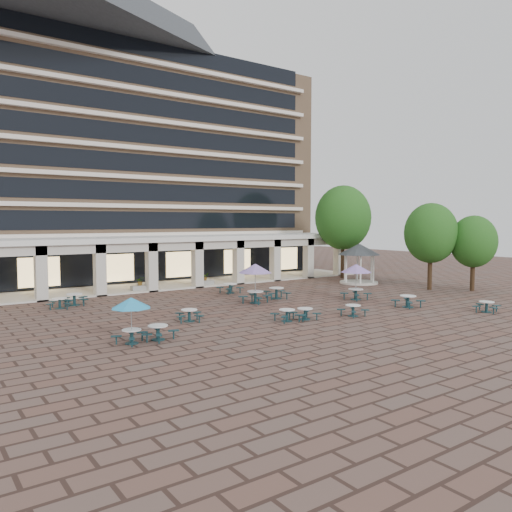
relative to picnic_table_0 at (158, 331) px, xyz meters
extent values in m
plane|color=brown|center=(8.65, 3.33, -0.43)|extent=(120.00, 120.00, 0.00)
cube|color=#A57E5D|center=(8.65, 28.83, 10.57)|extent=(40.00, 15.00, 22.00)
cube|color=beige|center=(8.65, 21.08, 4.07)|extent=(36.80, 0.50, 0.35)
cube|color=black|center=(8.65, 21.31, 5.37)|extent=(35.20, 0.05, 1.60)
cube|color=beige|center=(8.65, 21.08, 6.67)|extent=(36.80, 0.50, 0.35)
cube|color=black|center=(8.65, 21.31, 7.97)|extent=(35.20, 0.05, 1.60)
cube|color=beige|center=(8.65, 21.08, 9.27)|extent=(36.80, 0.50, 0.35)
cube|color=black|center=(8.65, 21.31, 10.57)|extent=(35.20, 0.05, 1.60)
cube|color=beige|center=(8.65, 21.08, 11.87)|extent=(36.80, 0.50, 0.35)
cube|color=black|center=(8.65, 21.31, 13.17)|extent=(35.20, 0.05, 1.60)
cube|color=beige|center=(8.65, 21.08, 14.47)|extent=(36.80, 0.50, 0.35)
cube|color=black|center=(8.65, 21.31, 15.77)|extent=(35.20, 0.05, 1.60)
cube|color=beige|center=(8.65, 21.08, 17.07)|extent=(36.80, 0.50, 0.35)
cube|color=black|center=(8.65, 21.31, 18.37)|extent=(35.20, 0.05, 1.60)
cube|color=beige|center=(8.65, 21.08, 19.67)|extent=(36.80, 0.50, 0.35)
cube|color=black|center=(8.65, 21.31, 20.97)|extent=(35.20, 0.05, 1.60)
cube|color=white|center=(8.65, 18.33, 3.77)|extent=(42.00, 6.60, 0.40)
cube|color=beige|center=(8.65, 15.48, 3.32)|extent=(42.00, 0.30, 0.90)
cube|color=black|center=(8.65, 21.03, 1.37)|extent=(38.00, 0.15, 3.20)
cube|color=beige|center=(8.65, 18.33, -0.37)|extent=(42.00, 6.00, 0.12)
cube|color=beige|center=(-1.91, 15.73, 1.57)|extent=(0.80, 0.80, 4.00)
cube|color=beige|center=(2.31, 15.73, 1.57)|extent=(0.80, 0.80, 4.00)
cube|color=beige|center=(6.54, 15.73, 1.57)|extent=(0.80, 0.80, 4.00)
cube|color=beige|center=(10.76, 15.73, 1.57)|extent=(0.80, 0.80, 4.00)
cube|color=beige|center=(14.98, 15.73, 1.57)|extent=(0.80, 0.80, 4.00)
cube|color=beige|center=(19.20, 15.73, 1.57)|extent=(0.80, 0.80, 4.00)
cube|color=beige|center=(23.42, 15.73, 1.57)|extent=(0.80, 0.80, 4.00)
cube|color=beige|center=(27.65, 15.73, 1.57)|extent=(0.80, 0.80, 4.00)
cube|color=#FFD88C|center=(-0.95, 20.88, 1.17)|extent=(3.20, 0.08, 2.40)
cube|color=#FFD88C|center=(5.45, 20.88, 1.17)|extent=(3.20, 0.08, 2.40)
cube|color=#FFD88C|center=(11.85, 20.88, 1.17)|extent=(3.20, 0.08, 2.40)
cube|color=#FFD88C|center=(18.25, 20.88, 1.17)|extent=(3.20, 0.08, 2.40)
cube|color=#FFD88C|center=(24.65, 20.88, 1.17)|extent=(3.20, 0.08, 2.40)
cylinder|color=#13353B|center=(0.00, 0.00, -0.41)|extent=(0.67, 0.67, 0.04)
cylinder|color=#13353B|center=(0.00, 0.00, -0.12)|extent=(0.17, 0.17, 0.63)
cylinder|color=white|center=(0.00, 0.00, 0.27)|extent=(0.95, 0.95, 0.05)
cube|color=#13353B|center=(0.27, 0.69, -0.01)|extent=(0.44, 0.59, 0.05)
cylinder|color=#13353B|center=(0.27, 0.69, -0.23)|extent=(0.08, 0.08, 0.40)
cube|color=#13353B|center=(-0.69, 0.27, -0.01)|extent=(0.59, 0.44, 0.05)
cylinder|color=#13353B|center=(-0.69, 0.27, -0.23)|extent=(0.08, 0.08, 0.40)
cube|color=#13353B|center=(-0.27, -0.69, -0.01)|extent=(0.44, 0.59, 0.05)
cylinder|color=#13353B|center=(-0.27, -0.69, -0.23)|extent=(0.08, 0.08, 0.40)
cube|color=#13353B|center=(0.69, -0.27, -0.01)|extent=(0.59, 0.44, 0.05)
cylinder|color=#13353B|center=(0.69, -0.27, -0.23)|extent=(0.08, 0.08, 0.40)
cylinder|color=#13353B|center=(9.08, -0.31, -0.41)|extent=(0.62, 0.62, 0.04)
cylinder|color=#13353B|center=(9.08, -0.31, -0.14)|extent=(0.16, 0.16, 0.59)
cylinder|color=white|center=(9.08, -0.31, 0.22)|extent=(0.89, 0.89, 0.04)
cube|color=#13353B|center=(9.61, 0.13, -0.04)|extent=(0.53, 0.50, 0.04)
cylinder|color=#13353B|center=(9.61, 0.13, -0.24)|extent=(0.07, 0.07, 0.37)
cube|color=#13353B|center=(8.63, 0.23, -0.04)|extent=(0.50, 0.53, 0.04)
cylinder|color=#13353B|center=(8.63, 0.23, -0.24)|extent=(0.07, 0.07, 0.37)
cube|color=#13353B|center=(8.54, -0.75, -0.04)|extent=(0.53, 0.50, 0.04)
cylinder|color=#13353B|center=(8.54, -0.75, -0.24)|extent=(0.07, 0.07, 0.37)
cube|color=#13353B|center=(9.52, -0.84, -0.04)|extent=(0.50, 0.53, 0.04)
cylinder|color=#13353B|center=(9.52, -0.84, -0.24)|extent=(0.07, 0.07, 0.37)
cylinder|color=#13353B|center=(12.12, -1.20, -0.41)|extent=(0.63, 0.63, 0.04)
cylinder|color=#13353B|center=(12.12, -1.20, -0.13)|extent=(0.16, 0.16, 0.60)
cylinder|color=white|center=(12.12, -1.20, 0.23)|extent=(0.91, 0.91, 0.05)
cube|color=#13353B|center=(12.61, -0.69, -0.03)|extent=(0.53, 0.53, 0.05)
cylinder|color=#13353B|center=(12.61, -0.69, -0.24)|extent=(0.07, 0.07, 0.38)
cube|color=#13353B|center=(11.61, -0.71, -0.03)|extent=(0.53, 0.53, 0.05)
cylinder|color=#13353B|center=(11.61, -0.71, -0.24)|extent=(0.07, 0.07, 0.38)
cube|color=#13353B|center=(11.63, -1.71, -0.03)|extent=(0.53, 0.53, 0.05)
cylinder|color=#13353B|center=(11.63, -1.71, -0.24)|extent=(0.07, 0.07, 0.38)
cube|color=#13353B|center=(12.63, -1.69, -0.03)|extent=(0.53, 0.53, 0.05)
cylinder|color=#13353B|center=(12.63, -1.69, -0.24)|extent=(0.07, 0.07, 0.38)
cylinder|color=#13353B|center=(19.95, -5.13, -0.41)|extent=(0.63, 0.63, 0.04)
cylinder|color=#13353B|center=(19.95, -5.13, -0.13)|extent=(0.16, 0.16, 0.59)
cylinder|color=white|center=(19.95, -5.13, 0.23)|extent=(0.90, 0.90, 0.05)
cube|color=#13353B|center=(20.25, -4.50, -0.03)|extent=(0.44, 0.56, 0.05)
cylinder|color=#13353B|center=(20.25, -4.50, -0.24)|extent=(0.07, 0.07, 0.38)
cube|color=#13353B|center=(19.32, -4.83, -0.03)|extent=(0.56, 0.44, 0.05)
cylinder|color=#13353B|center=(19.32, -4.83, -0.24)|extent=(0.07, 0.07, 0.38)
cube|color=#13353B|center=(19.64, -5.76, -0.03)|extent=(0.44, 0.56, 0.05)
cylinder|color=#13353B|center=(19.64, -5.76, -0.24)|extent=(0.07, 0.07, 0.38)
cube|color=#13353B|center=(20.58, -5.44, -0.03)|extent=(0.56, 0.44, 0.05)
cylinder|color=#13353B|center=(20.58, -5.44, -0.24)|extent=(0.07, 0.07, 0.38)
cylinder|color=#13353B|center=(-1.30, 0.05, -0.41)|extent=(0.62, 0.62, 0.04)
cylinder|color=#13353B|center=(-1.30, 0.05, -0.14)|extent=(0.16, 0.16, 0.59)
cylinder|color=white|center=(-1.30, 0.05, 0.22)|extent=(0.89, 0.89, 0.04)
cube|color=#13353B|center=(-1.06, 0.70, -0.04)|extent=(0.41, 0.55, 0.04)
cylinder|color=#13353B|center=(-1.06, 0.70, -0.24)|extent=(0.07, 0.07, 0.37)
cube|color=#13353B|center=(-1.95, 0.30, -0.04)|extent=(0.55, 0.41, 0.04)
cylinder|color=#13353B|center=(-1.95, 0.30, -0.24)|extent=(0.07, 0.07, 0.37)
cube|color=#13353B|center=(-1.55, -0.60, -0.04)|extent=(0.41, 0.55, 0.04)
cylinder|color=#13353B|center=(-1.55, -0.60, -0.24)|extent=(0.07, 0.07, 0.37)
cube|color=#13353B|center=(-0.65, -0.20, -0.04)|extent=(0.55, 0.41, 0.04)
cylinder|color=#13353B|center=(-0.65, -0.20, -0.24)|extent=(0.07, 0.07, 0.37)
cylinder|color=gray|center=(-1.30, 0.05, 0.64)|extent=(0.04, 0.04, 2.14)
cone|color=#2792CD|center=(-1.30, 0.05, 1.49)|extent=(1.87, 1.87, 0.49)
cylinder|color=#13353B|center=(7.90, -0.09, -0.41)|extent=(0.64, 0.64, 0.04)
cylinder|color=#13353B|center=(7.90, -0.09, -0.13)|extent=(0.16, 0.16, 0.60)
cylinder|color=white|center=(7.90, -0.09, 0.24)|extent=(0.91, 0.91, 0.05)
cube|color=#13353B|center=(8.46, 0.36, -0.03)|extent=(0.55, 0.51, 0.05)
cylinder|color=#13353B|center=(8.46, 0.36, -0.24)|extent=(0.07, 0.07, 0.38)
cube|color=#13353B|center=(7.46, 0.47, -0.03)|extent=(0.51, 0.55, 0.05)
cylinder|color=#13353B|center=(7.46, 0.47, -0.24)|extent=(0.07, 0.07, 0.38)
cube|color=#13353B|center=(7.35, -0.53, -0.03)|extent=(0.55, 0.51, 0.05)
cylinder|color=#13353B|center=(7.35, -0.53, -0.24)|extent=(0.07, 0.07, 0.38)
cube|color=#13353B|center=(8.35, -0.64, -0.03)|extent=(0.51, 0.55, 0.05)
cylinder|color=#13353B|center=(8.35, -0.64, -0.24)|extent=(0.07, 0.07, 0.38)
cylinder|color=#13353B|center=(10.09, 6.14, -0.41)|extent=(0.79, 0.79, 0.05)
cylinder|color=#13353B|center=(10.09, 6.14, -0.06)|extent=(0.20, 0.20, 0.75)
cylinder|color=white|center=(10.09, 6.14, 0.40)|extent=(1.13, 1.13, 0.06)
cube|color=#13353B|center=(10.39, 6.97, 0.07)|extent=(0.51, 0.69, 0.06)
cylinder|color=#13353B|center=(10.39, 6.97, -0.19)|extent=(0.09, 0.09, 0.48)
cube|color=#13353B|center=(9.26, 6.45, 0.07)|extent=(0.69, 0.51, 0.06)
cylinder|color=#13353B|center=(9.26, 6.45, -0.19)|extent=(0.09, 0.09, 0.48)
cube|color=#13353B|center=(9.78, 5.31, 0.07)|extent=(0.51, 0.69, 0.06)
cylinder|color=#13353B|center=(9.78, 5.31, -0.19)|extent=(0.09, 0.09, 0.48)
cube|color=#13353B|center=(10.92, 5.84, 0.07)|extent=(0.69, 0.51, 0.06)
cylinder|color=#13353B|center=(10.92, 5.84, -0.19)|extent=(0.09, 0.09, 0.48)
cylinder|color=gray|center=(10.09, 6.14, 0.93)|extent=(0.06, 0.06, 2.72)
cone|color=#9373C4|center=(10.09, 6.14, 2.00)|extent=(2.38, 2.38, 0.62)
cylinder|color=#13353B|center=(17.39, -1.12, -0.41)|extent=(0.73, 0.73, 0.04)
cylinder|color=#13353B|center=(17.39, -1.12, -0.09)|extent=(0.19, 0.19, 0.69)
cylinder|color=white|center=(17.39, -1.12, 0.33)|extent=(1.04, 1.04, 0.05)
cube|color=#13353B|center=(17.97, -0.54, 0.03)|extent=(0.61, 0.61, 0.05)
cylinder|color=#13353B|center=(17.97, -0.54, -0.21)|extent=(0.08, 0.08, 0.44)
cube|color=#13353B|center=(16.81, -0.55, 0.03)|extent=(0.61, 0.61, 0.05)
cylinder|color=#13353B|center=(16.81, -0.55, -0.21)|extent=(0.08, 0.08, 0.44)
cube|color=#13353B|center=(16.82, -1.70, 0.03)|extent=(0.61, 0.61, 0.05)
cylinder|color=#13353B|center=(16.82, -1.70, -0.21)|extent=(0.08, 0.08, 0.44)
cube|color=#13353B|center=(17.97, -1.69, 0.03)|extent=(0.61, 0.61, 0.05)
cylinder|color=#13353B|center=(17.97, -1.69, -0.21)|extent=(0.08, 0.08, 0.44)
cylinder|color=#13353B|center=(-1.64, 11.79, -0.41)|extent=(0.64, 0.64, 0.04)
cylinder|color=#13353B|center=(-1.64, 11.79, -0.13)|extent=(0.17, 0.17, 0.61)
cylinder|color=white|center=(-1.64, 11.79, 0.24)|extent=(0.92, 0.92, 0.05)
cube|color=#13353B|center=(-0.98, 12.08, -0.02)|extent=(0.57, 0.44, 0.05)
cylinder|color=#13353B|center=(-0.98, 12.08, -0.24)|extent=(0.07, 0.07, 0.39)
cube|color=#13353B|center=(-1.93, 12.44, -0.02)|extent=(0.44, 0.57, 0.05)
cylinder|color=#13353B|center=(-1.93, 12.44, -0.24)|extent=(0.07, 0.07, 0.39)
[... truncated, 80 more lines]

